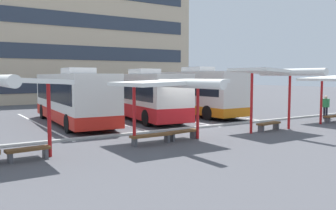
% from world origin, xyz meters
% --- Properties ---
extents(ground_plane, '(160.00, 160.00, 0.00)m').
position_xyz_m(ground_plane, '(0.00, 0.00, 0.00)').
color(ground_plane, '#515156').
extents(terminal_building, '(33.29, 13.74, 17.20)m').
position_xyz_m(terminal_building, '(0.04, 29.45, 7.24)').
color(terminal_building, '#C6B293').
rests_on(terminal_building, ground).
extents(coach_bus_0, '(3.18, 10.66, 3.46)m').
position_xyz_m(coach_bus_0, '(-4.62, 5.53, 1.60)').
color(coach_bus_0, silver).
rests_on(coach_bus_0, ground).
extents(coach_bus_1, '(3.65, 12.42, 3.46)m').
position_xyz_m(coach_bus_1, '(0.22, 6.34, 1.58)').
color(coach_bus_1, silver).
rests_on(coach_bus_1, ground).
extents(coach_bus_2, '(2.76, 11.09, 3.65)m').
position_xyz_m(coach_bus_2, '(4.57, 6.18, 1.72)').
color(coach_bus_2, silver).
rests_on(coach_bus_2, ground).
extents(lane_stripe_0, '(0.16, 14.00, 0.01)m').
position_xyz_m(lane_stripe_0, '(-6.52, 6.40, 0.00)').
color(lane_stripe_0, white).
rests_on(lane_stripe_0, ground).
extents(lane_stripe_1, '(0.16, 14.00, 0.01)m').
position_xyz_m(lane_stripe_1, '(-2.17, 6.40, 0.00)').
color(lane_stripe_1, white).
rests_on(lane_stripe_1, ground).
extents(lane_stripe_2, '(0.16, 14.00, 0.01)m').
position_xyz_m(lane_stripe_2, '(2.17, 6.40, 0.00)').
color(lane_stripe_2, white).
rests_on(lane_stripe_2, ground).
extents(lane_stripe_3, '(0.16, 14.00, 0.01)m').
position_xyz_m(lane_stripe_3, '(6.52, 6.40, 0.00)').
color(lane_stripe_3, white).
rests_on(lane_stripe_3, ground).
extents(bench_1, '(1.54, 0.56, 0.45)m').
position_xyz_m(bench_1, '(-9.02, -3.24, 0.33)').
color(bench_1, brown).
rests_on(bench_1, ground).
extents(waiting_shelter_1, '(4.37, 5.37, 2.84)m').
position_xyz_m(waiting_shelter_1, '(-3.00, -3.24, 2.64)').
color(waiting_shelter_1, red).
rests_on(waiting_shelter_1, ground).
extents(bench_2, '(1.95, 0.43, 0.45)m').
position_xyz_m(bench_2, '(-3.90, -3.02, 0.34)').
color(bench_2, brown).
rests_on(bench_2, ground).
extents(bench_3, '(1.68, 0.62, 0.45)m').
position_xyz_m(bench_3, '(-2.10, -2.83, 0.33)').
color(bench_3, brown).
rests_on(bench_3, ground).
extents(waiting_shelter_2, '(3.98, 4.55, 3.39)m').
position_xyz_m(waiting_shelter_2, '(3.46, -3.47, 3.11)').
color(waiting_shelter_2, red).
rests_on(waiting_shelter_2, ground).
extents(bench_4, '(1.74, 0.64, 0.45)m').
position_xyz_m(bench_4, '(3.46, -3.06, 0.34)').
color(bench_4, brown).
rests_on(bench_4, ground).
extents(bench_5, '(1.71, 0.44, 0.45)m').
position_xyz_m(bench_5, '(9.73, -2.91, 0.34)').
color(bench_5, brown).
rests_on(bench_5, ground).
extents(platform_kerb, '(44.00, 0.24, 0.12)m').
position_xyz_m(platform_kerb, '(0.00, -0.30, 0.06)').
color(platform_kerb, '#ADADA8').
rests_on(platform_kerb, ground).
extents(waiting_passenger_1, '(0.34, 0.51, 1.60)m').
position_xyz_m(waiting_passenger_1, '(11.19, -1.33, 0.92)').
color(waiting_passenger_1, black).
rests_on(waiting_passenger_1, ground).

